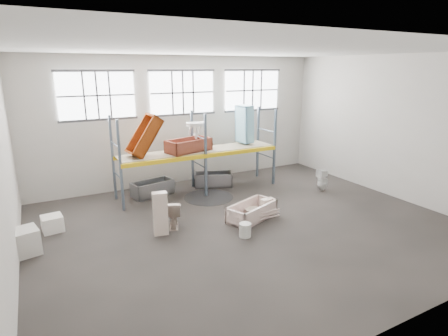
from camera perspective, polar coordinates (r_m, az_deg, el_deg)
floor at (r=10.95m, az=3.73°, el=-9.21°), size 12.00×10.00×0.10m
ceiling at (r=9.95m, az=4.27°, el=18.51°), size 12.00×10.00×0.10m
wall_back at (r=14.62m, az=-6.59°, el=7.48°), size 12.00×0.10×5.00m
wall_front at (r=6.58m, az=27.89°, el=-4.32°), size 12.00×0.10×5.00m
wall_right at (r=14.26m, az=25.24°, el=5.90°), size 0.10×10.00×5.00m
window_left at (r=13.56m, az=-19.46°, el=10.76°), size 2.60×0.04×1.60m
window_mid at (r=14.40m, az=-6.57°, el=11.76°), size 2.60×0.04×1.60m
window_right at (r=15.85m, az=4.49°, el=12.16°), size 2.60×0.04×1.60m
rack_upright_la at (r=11.95m, az=-16.07°, el=0.24°), size 0.08×0.08×3.00m
rack_upright_lb at (r=13.09m, az=-17.20°, el=1.47°), size 0.08×0.08×3.00m
rack_upright_ma at (r=12.86m, az=-2.93°, el=1.91°), size 0.08×0.08×3.00m
rack_upright_mb at (r=13.93m, az=-5.03°, el=2.94°), size 0.08×0.08×3.00m
rack_upright_ra at (r=14.35m, az=8.00°, el=3.22°), size 0.08×0.08×3.00m
rack_upright_rb at (r=15.32m, az=5.38°, el=4.09°), size 0.08×0.08×3.00m
rack_beam_front at (r=12.86m, az=-2.93°, el=1.91°), size 6.00×0.10×0.14m
rack_beam_back at (r=13.93m, az=-5.03°, el=2.94°), size 6.00×0.10×0.14m
shelf_deck at (r=13.37m, az=-4.03°, el=2.78°), size 5.90×1.10×0.03m
wet_patch at (r=13.12m, az=-2.46°, el=-4.64°), size 1.80×1.80×0.00m
bathtub_beige at (r=11.28m, az=4.42°, el=-6.83°), size 1.84×1.33×0.49m
cistern_spare at (r=11.72m, az=6.85°, el=-5.82°), size 0.45×0.22×0.42m
sink_in_tub at (r=11.50m, az=4.53°, el=-6.83°), size 0.62×0.62×0.16m
toilet_beige at (r=10.76m, az=-8.06°, el=-7.13°), size 0.72×0.91×0.82m
cistern_tall at (r=10.25m, az=-10.05°, el=-7.12°), size 0.44×0.33×1.24m
toilet_white at (r=14.19m, az=15.33°, el=-1.81°), size 0.43×0.42×0.86m
steel_tub_left at (r=13.50m, az=-11.24°, el=-3.13°), size 1.60×1.00×0.55m
steel_tub_right at (r=14.30m, az=-1.71°, el=-1.78°), size 1.61×1.19×0.54m
rust_tub_flat at (r=13.15m, az=-5.61°, el=3.59°), size 1.78×1.16×0.46m
rust_tub_tilted at (r=12.59m, az=-12.51°, el=4.97°), size 1.31×0.87×1.50m
sink_on_shelf at (r=13.05m, az=-4.42°, el=4.76°), size 0.77×0.64×0.61m
blue_tub_upright at (r=14.31m, az=3.26°, el=6.96°), size 0.56×0.75×1.47m
bucket at (r=10.15m, az=3.36°, el=-9.76°), size 0.43×0.43×0.39m
carton_near at (r=10.48m, az=-29.35°, el=-10.23°), size 0.89×0.80×0.66m
carton_far at (r=11.55m, az=-25.52°, el=-7.92°), size 0.60×0.60×0.46m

